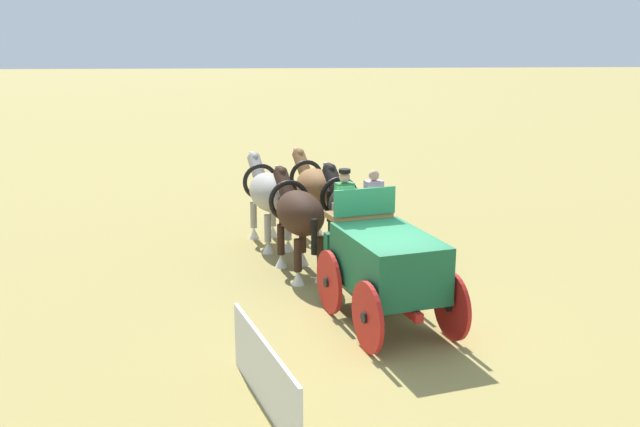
{
  "coord_description": "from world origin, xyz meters",
  "views": [
    {
      "loc": [
        -12.81,
        2.22,
        5.44
      ],
      "look_at": [
        4.16,
        0.99,
        1.2
      ],
      "focal_mm": 40.28,
      "sensor_mm": 36.0,
      "label": 1
    }
  ],
  "objects_px": {
    "show_wagon": "(385,261)",
    "draft_horse_lead_near": "(268,193)",
    "draft_horse_lead_off": "(315,188)",
    "draft_horse_rear_near": "(298,214)",
    "draft_horse_rear_off": "(351,210)"
  },
  "relations": [
    {
      "from": "show_wagon",
      "to": "draft_horse_lead_near",
      "type": "distance_m",
      "value": 6.03
    },
    {
      "from": "show_wagon",
      "to": "draft_horse_rear_near",
      "type": "height_order",
      "value": "show_wagon"
    },
    {
      "from": "draft_horse_rear_near",
      "to": "draft_horse_lead_off",
      "type": "xyz_separation_m",
      "value": [
        2.85,
        -0.57,
        -0.0
      ]
    },
    {
      "from": "draft_horse_rear_off",
      "to": "draft_horse_lead_near",
      "type": "relative_size",
      "value": 0.96
    },
    {
      "from": "draft_horse_rear_near",
      "to": "draft_horse_rear_off",
      "type": "relative_size",
      "value": 0.98
    },
    {
      "from": "draft_horse_lead_off",
      "to": "draft_horse_rear_off",
      "type": "bearing_deg",
      "value": -164.76
    },
    {
      "from": "draft_horse_rear_off",
      "to": "draft_horse_rear_near",
      "type": "bearing_deg",
      "value": 105.28
    },
    {
      "from": "draft_horse_lead_off",
      "to": "show_wagon",
      "type": "bearing_deg",
      "value": -170.95
    },
    {
      "from": "draft_horse_rear_near",
      "to": "draft_horse_lead_off",
      "type": "distance_m",
      "value": 2.91
    },
    {
      "from": "show_wagon",
      "to": "draft_horse_lead_near",
      "type": "xyz_separation_m",
      "value": [
        5.61,
        2.2,
        0.14
      ]
    },
    {
      "from": "draft_horse_rear_near",
      "to": "draft_horse_lead_off",
      "type": "bearing_deg",
      "value": -11.28
    },
    {
      "from": "draft_horse_rear_near",
      "to": "draft_horse_rear_off",
      "type": "height_order",
      "value": "draft_horse_rear_near"
    },
    {
      "from": "draft_horse_rear_near",
      "to": "draft_horse_lead_near",
      "type": "relative_size",
      "value": 0.95
    },
    {
      "from": "draft_horse_rear_near",
      "to": "show_wagon",
      "type": "bearing_deg",
      "value": -153.92
    },
    {
      "from": "draft_horse_rear_near",
      "to": "draft_horse_lead_off",
      "type": "height_order",
      "value": "draft_horse_rear_near"
    }
  ]
}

